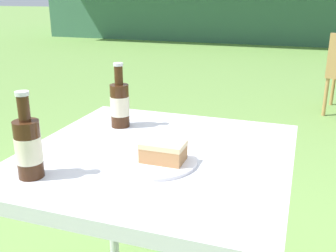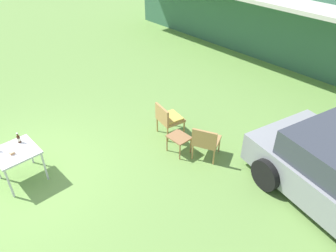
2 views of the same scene
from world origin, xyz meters
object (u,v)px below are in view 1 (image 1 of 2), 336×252
at_px(patio_table, 157,175).
at_px(cola_bottle_far, 28,147).
at_px(cake_on_plate, 157,157).
at_px(cola_bottle_near, 120,104).

xyz_separation_m(patio_table, cola_bottle_far, (-0.25, -0.26, 0.16)).
relative_size(patio_table, cake_on_plate, 3.15).
bearing_deg(cola_bottle_far, cake_on_plate, 33.64).
bearing_deg(cake_on_plate, cola_bottle_near, 132.71).
height_order(patio_table, cola_bottle_far, cola_bottle_far).
height_order(cake_on_plate, cola_bottle_far, cola_bottle_far).
bearing_deg(cola_bottle_near, patio_table, -41.30).
relative_size(cake_on_plate, cola_bottle_far, 1.10).
bearing_deg(cake_on_plate, patio_table, 111.62).
xyz_separation_m(cake_on_plate, cola_bottle_near, (-0.24, 0.26, 0.06)).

